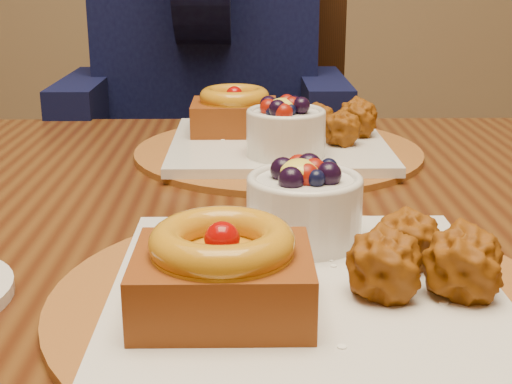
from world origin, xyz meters
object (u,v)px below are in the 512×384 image
dining_table (286,276)px  place_setting_near (300,267)px  diner (206,24)px  place_setting_far (276,135)px  chair_far (230,188)px

dining_table → place_setting_near: size_ratio=4.21×
dining_table → diner: bearing=99.6°
dining_table → place_setting_far: bearing=90.9°
place_setting_near → chair_far: (-0.07, 0.98, -0.25)m
diner → place_setting_near: bearing=-69.8°
dining_table → place_setting_far: (-0.00, 0.21, 0.10)m
place_setting_far → chair_far: size_ratio=0.39×
dining_table → chair_far: 0.78m
dining_table → diner: diner is taller
dining_table → place_setting_near: (-0.00, -0.21, 0.11)m
place_setting_far → diner: bearing=103.3°
dining_table → diner: 0.74m
place_setting_near → place_setting_far: same height
dining_table → diner: (-0.12, 0.70, 0.21)m
chair_far → place_setting_far: bearing=-74.0°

